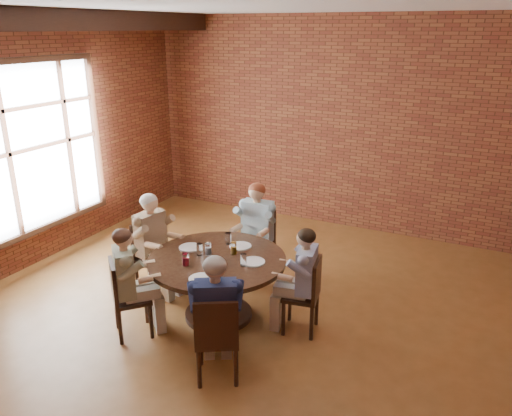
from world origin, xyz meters
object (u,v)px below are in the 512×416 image
at_px(diner_e, 216,318).
at_px(chair_d, 125,295).
at_px(diner_d, 130,283).
at_px(chair_e, 217,336).
at_px(chair_c, 151,253).
at_px(chair_a, 307,293).
at_px(diner_c, 154,244).
at_px(chair_b, 258,240).
at_px(diner_b, 256,232).
at_px(diner_a, 301,281).
at_px(dining_table, 218,276).
at_px(smartphone, 212,282).

bearing_deg(diner_e, chair_d, -37.11).
distance_m(diner_d, chair_e, 1.26).
bearing_deg(chair_e, chair_c, -65.42).
relative_size(chair_a, diner_c, 0.68).
relative_size(chair_a, chair_b, 0.94).
bearing_deg(chair_a, diner_b, -139.68).
bearing_deg(diner_a, dining_table, -90.00).
xyz_separation_m(chair_a, diner_b, (-1.07, 0.90, 0.18)).
distance_m(diner_a, diner_e, 1.16).
bearing_deg(dining_table, diner_e, -59.72).
distance_m(diner_b, diner_d, 1.88).
xyz_separation_m(diner_e, smartphone, (-0.28, 0.40, 0.11)).
height_order(diner_c, smartphone, diner_c).
bearing_deg(diner_e, chair_a, -144.60).
distance_m(chair_b, chair_d, 2.02).
height_order(chair_c, chair_d, chair_c).
relative_size(chair_b, chair_c, 1.01).
bearing_deg(smartphone, diner_a, 41.18).
height_order(chair_a, diner_e, diner_e).
bearing_deg(chair_a, diner_d, -71.98).
bearing_deg(diner_d, diner_e, -146.94).
bearing_deg(chair_d, diner_d, -90.00).
bearing_deg(diner_c, smartphone, -108.77).
relative_size(chair_b, smartphone, 6.18).
relative_size(diner_a, diner_e, 0.95).
height_order(diner_a, diner_b, diner_b).
xyz_separation_m(chair_b, chair_e, (0.63, -2.13, -0.01)).
height_order(diner_b, chair_e, diner_b).
height_order(chair_a, diner_c, diner_c).
relative_size(chair_a, diner_a, 0.72).
xyz_separation_m(dining_table, diner_e, (0.53, -0.91, 0.11)).
height_order(diner_a, diner_e, diner_e).
height_order(chair_c, diner_e, diner_e).
height_order(dining_table, diner_a, diner_a).
height_order(diner_b, diner_d, diner_b).
xyz_separation_m(chair_a, diner_e, (-0.49, -1.09, 0.16)).
xyz_separation_m(chair_a, diner_a, (-0.07, -0.01, 0.13)).
bearing_deg(chair_e, dining_table, -90.00).
xyz_separation_m(diner_a, chair_b, (-1.01, 0.99, -0.11)).
distance_m(chair_b, diner_b, 0.17).
xyz_separation_m(dining_table, chair_d, (-0.70, -0.76, -0.04)).
bearing_deg(dining_table, chair_a, 9.82).
relative_size(chair_c, chair_d, 1.03).
bearing_deg(smartphone, diner_c, 148.66).
bearing_deg(diner_d, chair_c, -21.40).
xyz_separation_m(chair_a, chair_b, (-1.08, 0.98, 0.02)).
height_order(chair_a, chair_c, chair_c).
bearing_deg(smartphone, chair_a, 39.05).
height_order(dining_table, chair_e, chair_e).
relative_size(diner_c, smartphone, 8.65).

